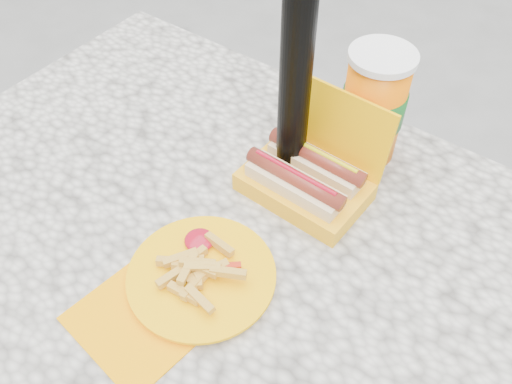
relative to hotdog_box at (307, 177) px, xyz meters
The scene contains 4 objects.
picnic_table 0.21m from the hotdog_box, 109.55° to the right, with size 1.20×0.80×0.75m.
hotdog_box is the anchor object (origin of this frame).
fries_plate 0.25m from the hotdog_box, 97.44° to the right, with size 0.23×0.30×0.04m.
soda_cup 0.17m from the hotdog_box, 78.15° to the left, with size 0.11×0.11×0.21m.
Camera 1 is at (0.35, -0.41, 1.44)m, focal length 38.00 mm.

